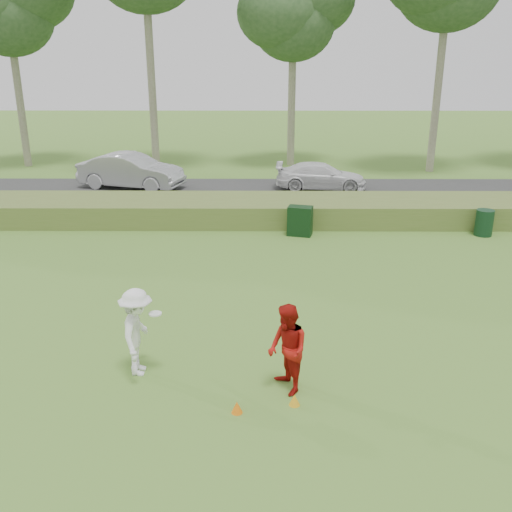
{
  "coord_description": "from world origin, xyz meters",
  "views": [
    {
      "loc": [
        0.09,
        -10.48,
        6.45
      ],
      "look_at": [
        0.0,
        4.0,
        1.3
      ],
      "focal_mm": 40.0,
      "sensor_mm": 36.0,
      "label": 1
    }
  ],
  "objects_px": {
    "player_white": "(137,332)",
    "player_red": "(287,350)",
    "cone_orange": "(237,407)",
    "utility_cabinet": "(300,221)",
    "car_mid": "(131,171)",
    "car_right": "(321,176)",
    "cone_yellow": "(295,400)",
    "trash_bin": "(484,223)"
  },
  "relations": [
    {
      "from": "player_white",
      "to": "player_red",
      "type": "relative_size",
      "value": 1.03
    },
    {
      "from": "utility_cabinet",
      "to": "car_right",
      "type": "bearing_deg",
      "value": 92.82
    },
    {
      "from": "player_white",
      "to": "utility_cabinet",
      "type": "relative_size",
      "value": 1.73
    },
    {
      "from": "cone_orange",
      "to": "cone_yellow",
      "type": "height_order",
      "value": "same"
    },
    {
      "from": "utility_cabinet",
      "to": "car_mid",
      "type": "distance_m",
      "value": 11.08
    },
    {
      "from": "player_red",
      "to": "trash_bin",
      "type": "height_order",
      "value": "player_red"
    },
    {
      "from": "player_white",
      "to": "cone_orange",
      "type": "distance_m",
      "value": 2.71
    },
    {
      "from": "cone_orange",
      "to": "utility_cabinet",
      "type": "relative_size",
      "value": 0.22
    },
    {
      "from": "player_white",
      "to": "car_right",
      "type": "bearing_deg",
      "value": -18.05
    },
    {
      "from": "trash_bin",
      "to": "player_red",
      "type": "bearing_deg",
      "value": -126.7
    },
    {
      "from": "cone_orange",
      "to": "trash_bin",
      "type": "height_order",
      "value": "trash_bin"
    },
    {
      "from": "cone_orange",
      "to": "car_right",
      "type": "xyz_separation_m",
      "value": [
        3.49,
        18.84,
        0.59
      ]
    },
    {
      "from": "cone_yellow",
      "to": "utility_cabinet",
      "type": "relative_size",
      "value": 0.21
    },
    {
      "from": "utility_cabinet",
      "to": "car_mid",
      "type": "height_order",
      "value": "car_mid"
    },
    {
      "from": "trash_bin",
      "to": "car_mid",
      "type": "distance_m",
      "value": 16.72
    },
    {
      "from": "cone_orange",
      "to": "utility_cabinet",
      "type": "distance_m",
      "value": 11.46
    },
    {
      "from": "cone_yellow",
      "to": "car_mid",
      "type": "height_order",
      "value": "car_mid"
    },
    {
      "from": "cone_orange",
      "to": "cone_yellow",
      "type": "relative_size",
      "value": 1.0
    },
    {
      "from": "cone_orange",
      "to": "player_white",
      "type": "bearing_deg",
      "value": 145.75
    },
    {
      "from": "car_mid",
      "to": "cone_orange",
      "type": "bearing_deg",
      "value": -146.73
    },
    {
      "from": "player_red",
      "to": "utility_cabinet",
      "type": "xyz_separation_m",
      "value": [
        0.96,
        10.52,
        -0.38
      ]
    },
    {
      "from": "player_white",
      "to": "car_right",
      "type": "xyz_separation_m",
      "value": [
        5.62,
        17.39,
        -0.25
      ]
    },
    {
      "from": "cone_orange",
      "to": "car_mid",
      "type": "relative_size",
      "value": 0.05
    },
    {
      "from": "cone_orange",
      "to": "cone_yellow",
      "type": "xyz_separation_m",
      "value": [
        1.11,
        0.25,
        -0.0
      ]
    },
    {
      "from": "player_white",
      "to": "cone_orange",
      "type": "height_order",
      "value": "player_white"
    },
    {
      "from": "utility_cabinet",
      "to": "car_right",
      "type": "distance_m",
      "value": 7.71
    },
    {
      "from": "player_red",
      "to": "player_white",
      "type": "bearing_deg",
      "value": -124.18
    },
    {
      "from": "cone_orange",
      "to": "cone_yellow",
      "type": "bearing_deg",
      "value": 12.92
    },
    {
      "from": "cone_orange",
      "to": "trash_bin",
      "type": "distance_m",
      "value": 14.35
    },
    {
      "from": "player_red",
      "to": "trash_bin",
      "type": "relative_size",
      "value": 1.9
    },
    {
      "from": "car_mid",
      "to": "car_right",
      "type": "bearing_deg",
      "value": -75.21
    },
    {
      "from": "cone_yellow",
      "to": "car_right",
      "type": "relative_size",
      "value": 0.05
    },
    {
      "from": "cone_orange",
      "to": "car_mid",
      "type": "height_order",
      "value": "car_mid"
    },
    {
      "from": "cone_orange",
      "to": "car_mid",
      "type": "distance_m",
      "value": 19.94
    },
    {
      "from": "trash_bin",
      "to": "car_mid",
      "type": "xyz_separation_m",
      "value": [
        -14.84,
        7.69,
        0.43
      ]
    },
    {
      "from": "player_red",
      "to": "car_right",
      "type": "relative_size",
      "value": 0.42
    },
    {
      "from": "utility_cabinet",
      "to": "car_mid",
      "type": "relative_size",
      "value": 0.21
    },
    {
      "from": "cone_yellow",
      "to": "car_mid",
      "type": "distance_m",
      "value": 20.06
    },
    {
      "from": "car_right",
      "to": "car_mid",
      "type": "bearing_deg",
      "value": 93.03
    },
    {
      "from": "cone_orange",
      "to": "car_right",
      "type": "distance_m",
      "value": 19.17
    },
    {
      "from": "cone_yellow",
      "to": "car_mid",
      "type": "xyz_separation_m",
      "value": [
        -7.12,
        18.74,
        0.8
      ]
    },
    {
      "from": "cone_orange",
      "to": "car_mid",
      "type": "xyz_separation_m",
      "value": [
        -6.01,
        19.0,
        0.8
      ]
    }
  ]
}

